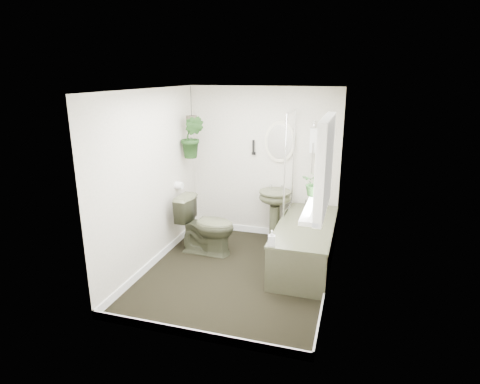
# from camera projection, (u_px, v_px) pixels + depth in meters

# --- Properties ---
(floor) EXTENTS (2.30, 2.80, 0.02)m
(floor) POSITION_uv_depth(u_px,v_px,m) (237.00, 274.00, 5.18)
(floor) COLOR black
(floor) RESTS_ON ground
(ceiling) EXTENTS (2.30, 2.80, 0.02)m
(ceiling) POSITION_uv_depth(u_px,v_px,m) (236.00, 89.00, 4.52)
(ceiling) COLOR white
(ceiling) RESTS_ON ground
(wall_back) EXTENTS (2.30, 0.02, 2.30)m
(wall_back) POSITION_uv_depth(u_px,v_px,m) (264.00, 163.00, 6.14)
(wall_back) COLOR beige
(wall_back) RESTS_ON ground
(wall_front) EXTENTS (2.30, 0.02, 2.30)m
(wall_front) POSITION_uv_depth(u_px,v_px,m) (190.00, 229.00, 3.55)
(wall_front) COLOR beige
(wall_front) RESTS_ON ground
(wall_left) EXTENTS (0.02, 2.80, 2.30)m
(wall_left) POSITION_uv_depth(u_px,v_px,m) (151.00, 180.00, 5.17)
(wall_left) COLOR beige
(wall_left) RESTS_ON ground
(wall_right) EXTENTS (0.02, 2.80, 2.30)m
(wall_right) POSITION_uv_depth(u_px,v_px,m) (334.00, 196.00, 4.53)
(wall_right) COLOR beige
(wall_right) RESTS_ON ground
(skirting) EXTENTS (2.30, 2.80, 0.10)m
(skirting) POSITION_uv_depth(u_px,v_px,m) (237.00, 269.00, 5.16)
(skirting) COLOR white
(skirting) RESTS_ON floor
(bathtub) EXTENTS (0.72, 1.72, 0.58)m
(bathtub) POSITION_uv_depth(u_px,v_px,m) (305.00, 244.00, 5.33)
(bathtub) COLOR #464932
(bathtub) RESTS_ON floor
(bath_screen) EXTENTS (0.04, 0.72, 1.40)m
(bath_screen) POSITION_uv_depth(u_px,v_px,m) (289.00, 163.00, 5.59)
(bath_screen) COLOR silver
(bath_screen) RESTS_ON bathtub
(shower_box) EXTENTS (0.20, 0.10, 0.35)m
(shower_box) POSITION_uv_depth(u_px,v_px,m) (317.00, 140.00, 5.74)
(shower_box) COLOR white
(shower_box) RESTS_ON wall_back
(oval_mirror) EXTENTS (0.46, 0.03, 0.62)m
(oval_mirror) POSITION_uv_depth(u_px,v_px,m) (280.00, 142.00, 5.94)
(oval_mirror) COLOR beige
(oval_mirror) RESTS_ON wall_back
(wall_sconce) EXTENTS (0.04, 0.04, 0.22)m
(wall_sconce) POSITION_uv_depth(u_px,v_px,m) (253.00, 147.00, 6.06)
(wall_sconce) COLOR black
(wall_sconce) RESTS_ON wall_back
(toilet_roll_holder) EXTENTS (0.11, 0.11, 0.11)m
(toilet_roll_holder) POSITION_uv_depth(u_px,v_px,m) (179.00, 185.00, 5.86)
(toilet_roll_holder) COLOR white
(toilet_roll_holder) RESTS_ON wall_left
(window_recess) EXTENTS (0.08, 1.00, 0.90)m
(window_recess) POSITION_uv_depth(u_px,v_px,m) (325.00, 165.00, 3.76)
(window_recess) COLOR white
(window_recess) RESTS_ON wall_right
(window_sill) EXTENTS (0.18, 1.00, 0.04)m
(window_sill) POSITION_uv_depth(u_px,v_px,m) (315.00, 207.00, 3.90)
(window_sill) COLOR white
(window_sill) RESTS_ON wall_right
(window_blinds) EXTENTS (0.01, 0.86, 0.76)m
(window_blinds) POSITION_uv_depth(u_px,v_px,m) (320.00, 165.00, 3.77)
(window_blinds) COLOR white
(window_blinds) RESTS_ON wall_right
(toilet) EXTENTS (0.82, 0.48, 0.83)m
(toilet) POSITION_uv_depth(u_px,v_px,m) (206.00, 225.00, 5.67)
(toilet) COLOR #464932
(toilet) RESTS_ON floor
(pedestal_sink) EXTENTS (0.52, 0.46, 0.81)m
(pedestal_sink) POSITION_uv_depth(u_px,v_px,m) (275.00, 217.00, 6.02)
(pedestal_sink) COLOR #464932
(pedestal_sink) RESTS_ON floor
(sill_plant) EXTENTS (0.29, 0.28, 0.27)m
(sill_plant) POSITION_uv_depth(u_px,v_px,m) (314.00, 183.00, 4.15)
(sill_plant) COLOR black
(sill_plant) RESTS_ON window_sill
(hanging_plant) EXTENTS (0.37, 0.31, 0.62)m
(hanging_plant) POSITION_uv_depth(u_px,v_px,m) (192.00, 137.00, 5.86)
(hanging_plant) COLOR black
(hanging_plant) RESTS_ON ceiling
(soap_bottle) EXTENTS (0.10, 0.10, 0.18)m
(soap_bottle) POSITION_uv_depth(u_px,v_px,m) (272.00, 238.00, 4.58)
(soap_bottle) COLOR black
(soap_bottle) RESTS_ON bathtub
(hanging_pot) EXTENTS (0.16, 0.16, 0.12)m
(hanging_pot) POSITION_uv_depth(u_px,v_px,m) (192.00, 120.00, 5.79)
(hanging_pot) COLOR #433B2E
(hanging_pot) RESTS_ON ceiling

